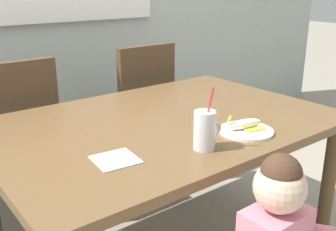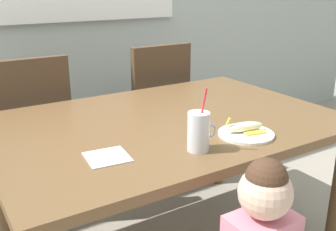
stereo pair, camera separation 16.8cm
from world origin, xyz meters
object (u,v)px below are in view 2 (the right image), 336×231
dining_chair_left (31,127)px  dining_chair_right (153,104)px  peeled_banana (245,127)px  snack_plate (246,134)px  dining_table (167,136)px  milk_cup (199,134)px  paper_napkin (107,157)px

dining_chair_left → dining_chair_right: 0.83m
dining_chair_right → peeled_banana: 1.17m
snack_plate → peeled_banana: (0.00, 0.01, 0.03)m
dining_chair_right → dining_table: bearing=64.4°
dining_table → snack_plate: (0.17, -0.35, 0.09)m
peeled_banana → milk_cup: bearing=-173.2°
dining_chair_left → snack_plate: (0.62, -1.12, 0.20)m
dining_table → peeled_banana: size_ratio=8.94×
dining_table → milk_cup: (-0.08, -0.36, 0.15)m
dining_chair_left → milk_cup: size_ratio=3.83×
dining_chair_right → snack_plate: size_ratio=4.17×
paper_napkin → dining_chair_left: bearing=92.7°
milk_cup → snack_plate: size_ratio=1.09×
peeled_banana → paper_napkin: (-0.58, 0.09, -0.03)m
dining_table → dining_chair_left: bearing=120.2°
dining_chair_right → snack_plate: bearing=79.7°
snack_plate → dining_chair_right: bearing=79.7°
dining_chair_left → paper_napkin: size_ratio=6.40×
milk_cup → paper_napkin: bearing=159.4°
dining_chair_left → dining_chair_right: same height
snack_plate → peeled_banana: 0.03m
dining_chair_left → snack_plate: dining_chair_left is taller
milk_cup → snack_plate: 0.26m
milk_cup → snack_plate: bearing=4.1°
snack_plate → dining_chair_left: bearing=119.2°
dining_chair_right → paper_napkin: size_ratio=6.40×
dining_chair_left → milk_cup: 1.22m
dining_chair_left → snack_plate: 1.30m
dining_chair_left → dining_table: bearing=120.2°
paper_napkin → peeled_banana: bearing=-8.8°
milk_cup → dining_chair_left: bearing=107.9°
milk_cup → peeled_banana: bearing=6.8°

